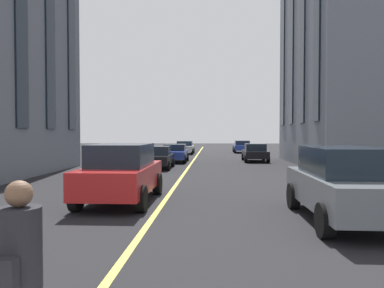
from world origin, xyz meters
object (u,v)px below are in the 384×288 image
car_red_parked_a (122,172)px  car_silver_parked_b (185,147)px  car_black_oncoming (255,153)px  car_grey_far (344,183)px  pedestrian_near (20,283)px  car_blue_near (175,153)px  car_black_mid (157,157)px  car_blue_trailing (242,146)px

car_red_parked_a → car_silver_parked_b: bearing=0.1°
car_silver_parked_b → car_black_oncoming: bearing=-148.4°
car_black_oncoming → car_grey_far: 19.88m
car_grey_far → pedestrian_near: size_ratio=2.58×
car_blue_near → pedestrian_near: (-25.48, -1.24, 0.22)m
car_black_oncoming → car_black_mid: 9.12m
car_silver_parked_b → pedestrian_near: 36.58m
car_red_parked_a → car_black_oncoming: bearing=-19.7°
car_silver_parked_b → car_black_mid: (-16.34, 0.50, -0.00)m
car_blue_trailing → car_black_oncoming: bearing=180.0°
car_blue_trailing → car_silver_parked_b: bearing=115.0°
car_silver_parked_b → car_grey_far: 30.83m
car_black_oncoming → car_blue_trailing: size_ratio=0.89×
car_blue_near → car_blue_trailing: bearing=-24.0°
car_black_mid → car_red_parked_a: bearing=-177.2°
car_blue_trailing → car_blue_near: bearing=156.0°
car_silver_parked_b → car_grey_far: (-30.17, -6.32, 0.27)m
car_silver_parked_b → car_blue_trailing: (2.94, -6.32, 0.00)m
car_silver_parked_b → car_blue_near: (-11.08, -0.07, 0.00)m
car_red_parked_a → car_grey_far: bearing=-110.6°
car_red_parked_a → car_grey_far: 6.70m
car_grey_far → car_black_oncoming: bearing=-0.0°
car_grey_far → car_blue_near: bearing=18.1°
car_black_mid → car_blue_near: 5.29m
car_black_mid → car_blue_trailing: bearing=-19.5°
car_blue_near → pedestrian_near: size_ratio=2.41×
car_black_mid → car_blue_near: (5.26, -0.57, 0.00)m
pedestrian_near → car_grey_far: bearing=-38.1°
car_grey_far → car_blue_near: (19.09, 6.25, -0.27)m
pedestrian_near → car_red_parked_a: bearing=8.2°
car_black_oncoming → car_blue_near: bearing=97.2°
pedestrian_near → car_black_mid: bearing=5.1°
car_silver_parked_b → pedestrian_near: size_ratio=2.41×
car_red_parked_a → car_blue_near: car_red_parked_a is taller
car_black_mid → car_blue_trailing: (19.28, -6.82, 0.00)m
car_grey_far → car_blue_near: car_grey_far is taller
car_grey_far → pedestrian_near: (-6.39, 5.01, -0.05)m
car_black_oncoming → car_grey_far: bearing=180.0°
car_blue_near → pedestrian_near: bearing=-177.2°
car_blue_near → car_blue_trailing: same height
car_black_oncoming → car_blue_near: 6.30m
car_grey_far → car_blue_near: 20.09m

